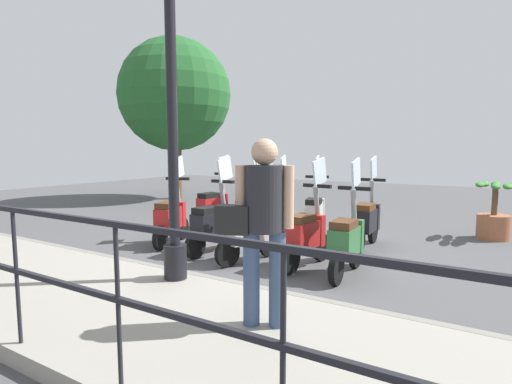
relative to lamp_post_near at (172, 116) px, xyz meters
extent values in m
plane|color=#4C4C4F|center=(2.40, -0.04, -2.03)|extent=(28.00, 28.00, 0.00)
cube|color=gray|center=(-0.80, -0.04, -1.95)|extent=(2.20, 20.00, 0.15)
cube|color=gray|center=(0.25, -0.04, -1.95)|extent=(0.10, 20.00, 0.15)
cube|color=black|center=(-1.80, -0.04, -0.83)|extent=(0.04, 16.00, 0.04)
cube|color=black|center=(-1.80, -0.04, -1.30)|extent=(0.04, 16.00, 0.04)
cylinder|color=black|center=(-1.80, -2.32, -1.35)|extent=(0.03, 0.03, 1.05)
cylinder|color=black|center=(-1.80, -1.18, -1.35)|extent=(0.03, 0.03, 1.05)
cylinder|color=black|center=(-1.80, -0.04, -1.35)|extent=(0.03, 0.03, 1.05)
cylinder|color=black|center=(0.00, 0.00, -1.68)|extent=(0.26, 0.26, 0.40)
cylinder|color=black|center=(0.00, 0.00, 0.18)|extent=(0.12, 0.12, 4.12)
cylinder|color=#384C70|center=(-0.51, -1.61, -1.47)|extent=(0.14, 0.14, 0.82)
cylinder|color=#384C70|center=(-0.59, -1.41, -1.47)|extent=(0.14, 0.14, 0.82)
cylinder|color=#232328|center=(-0.55, -1.51, -0.78)|extent=(0.42, 0.42, 0.55)
sphere|color=tan|center=(-0.55, -1.51, -0.40)|extent=(0.22, 0.22, 0.22)
cylinder|color=tan|center=(-0.47, -1.69, -0.77)|extent=(0.09, 0.09, 0.52)
cylinder|color=tan|center=(-0.63, -1.32, -0.77)|extent=(0.09, 0.09, 0.52)
cube|color=black|center=(-0.70, -1.29, -0.96)|extent=(0.24, 0.31, 0.24)
cylinder|color=brown|center=(6.63, 5.98, -1.00)|extent=(0.36, 0.36, 2.06)
sphere|color=#235B28|center=(6.63, 5.98, 1.40)|extent=(3.66, 3.66, 3.66)
cylinder|color=#9E5B3D|center=(5.07, -3.17, -1.80)|extent=(0.56, 0.56, 0.45)
cylinder|color=brown|center=(5.07, -3.17, -1.33)|extent=(0.10, 0.10, 0.50)
ellipsoid|color=#387A33|center=(5.32, -3.17, -1.03)|extent=(0.56, 0.16, 0.10)
ellipsoid|color=#387A33|center=(4.82, -3.17, -1.03)|extent=(0.56, 0.16, 0.10)
ellipsoid|color=#387A33|center=(5.07, -2.92, -1.03)|extent=(0.56, 0.16, 0.10)
ellipsoid|color=#387A33|center=(5.07, -3.42, -1.03)|extent=(0.56, 0.16, 0.10)
ellipsoid|color=#387A33|center=(5.25, -2.99, -1.03)|extent=(0.56, 0.16, 0.10)
ellipsoid|color=#387A33|center=(4.89, -3.35, -1.03)|extent=(0.56, 0.16, 0.10)
cylinder|color=black|center=(1.99, -1.53, -1.83)|extent=(0.40, 0.09, 0.40)
cylinder|color=black|center=(1.16, -1.54, -1.83)|extent=(0.40, 0.09, 0.40)
cube|color=#2D6B38|center=(1.49, -1.54, -1.55)|extent=(0.60, 0.29, 0.36)
cube|color=#2D6B38|center=(1.78, -1.53, -1.53)|extent=(0.13, 0.30, 0.44)
cube|color=#4C2D19|center=(1.42, -1.54, -1.32)|extent=(0.40, 0.27, 0.10)
cylinder|color=gray|center=(1.84, -1.53, -1.17)|extent=(0.18, 0.07, 0.55)
cube|color=black|center=(1.84, -1.53, -0.90)|extent=(0.07, 0.44, 0.05)
cube|color=silver|center=(1.90, -1.53, -0.70)|extent=(0.39, 0.04, 0.42)
cylinder|color=black|center=(2.07, -0.98, -1.83)|extent=(0.41, 0.13, 0.40)
cylinder|color=black|center=(1.25, -0.87, -1.83)|extent=(0.41, 0.13, 0.40)
cube|color=#B21E1E|center=(1.58, -0.91, -1.55)|extent=(0.63, 0.36, 0.36)
cube|color=#B21E1E|center=(1.87, -0.95, -1.53)|extent=(0.16, 0.31, 0.44)
cube|color=#4C2D19|center=(1.51, -0.90, -1.32)|extent=(0.43, 0.31, 0.10)
cylinder|color=gray|center=(1.93, -0.96, -1.17)|extent=(0.19, 0.09, 0.55)
cube|color=black|center=(1.93, -0.96, -0.90)|extent=(0.12, 0.44, 0.05)
cube|color=silver|center=(1.98, -0.97, -0.70)|extent=(0.39, 0.08, 0.42)
cylinder|color=black|center=(1.88, -0.20, -1.83)|extent=(0.41, 0.19, 0.40)
cylinder|color=black|center=(1.09, 0.02, -1.83)|extent=(0.41, 0.19, 0.40)
cube|color=beige|center=(1.40, -0.07, -1.55)|extent=(0.65, 0.43, 0.36)
cube|color=beige|center=(1.68, -0.15, -1.53)|extent=(0.20, 0.32, 0.44)
cube|color=#4C2D19|center=(1.34, -0.05, -1.32)|extent=(0.46, 0.36, 0.10)
cylinder|color=gray|center=(1.74, -0.16, -1.17)|extent=(0.20, 0.12, 0.55)
cube|color=black|center=(1.74, -0.16, -0.90)|extent=(0.18, 0.44, 0.05)
cube|color=silver|center=(1.80, -0.18, -0.70)|extent=(0.38, 0.14, 0.42)
cylinder|color=black|center=(2.02, 0.65, -1.83)|extent=(0.40, 0.10, 0.40)
cylinder|color=black|center=(1.19, 0.69, -1.83)|extent=(0.40, 0.10, 0.40)
cube|color=black|center=(1.52, 0.67, -1.55)|extent=(0.61, 0.31, 0.36)
cube|color=black|center=(1.81, 0.66, -1.53)|extent=(0.13, 0.31, 0.44)
cube|color=black|center=(1.45, 0.68, -1.32)|extent=(0.41, 0.28, 0.10)
cylinder|color=gray|center=(1.87, 0.66, -1.17)|extent=(0.19, 0.08, 0.55)
cube|color=black|center=(1.87, 0.66, -0.90)|extent=(0.08, 0.44, 0.05)
cube|color=silver|center=(1.93, 0.65, -0.70)|extent=(0.39, 0.05, 0.42)
cylinder|color=black|center=(2.10, 1.75, -1.83)|extent=(0.41, 0.19, 0.40)
cylinder|color=black|center=(1.30, 1.52, -1.83)|extent=(0.41, 0.19, 0.40)
cube|color=#B21E1E|center=(1.62, 1.61, -1.55)|extent=(0.65, 0.43, 0.36)
cube|color=#B21E1E|center=(1.90, 1.69, -1.53)|extent=(0.20, 0.32, 0.44)
cube|color=#4C2D19|center=(1.55, 1.59, -1.32)|extent=(0.46, 0.36, 0.10)
cylinder|color=gray|center=(1.96, 1.71, -1.17)|extent=(0.20, 0.12, 0.55)
cube|color=black|center=(1.96, 1.71, -0.90)|extent=(0.18, 0.44, 0.05)
cube|color=silver|center=(2.02, 1.72, -0.70)|extent=(0.38, 0.14, 0.42)
cylinder|color=black|center=(3.63, -1.34, -1.83)|extent=(0.40, 0.08, 0.40)
cylinder|color=black|center=(2.80, -1.34, -1.83)|extent=(0.40, 0.08, 0.40)
cube|color=black|center=(3.13, -1.34, -1.55)|extent=(0.60, 0.28, 0.36)
cube|color=black|center=(3.42, -1.34, -1.53)|extent=(0.12, 0.30, 0.44)
cube|color=#4C2D19|center=(3.06, -1.34, -1.32)|extent=(0.40, 0.26, 0.10)
cylinder|color=gray|center=(3.48, -1.34, -1.17)|extent=(0.18, 0.07, 0.55)
cube|color=black|center=(3.48, -1.34, -0.90)|extent=(0.06, 0.44, 0.05)
cube|color=silver|center=(3.54, -1.34, -0.70)|extent=(0.39, 0.03, 0.42)
cylinder|color=black|center=(3.83, -0.20, -1.83)|extent=(0.41, 0.18, 0.40)
cylinder|color=black|center=(3.03, -0.42, -1.83)|extent=(0.41, 0.18, 0.40)
cube|color=beige|center=(3.35, -0.33, -1.55)|extent=(0.65, 0.43, 0.36)
cube|color=beige|center=(3.63, -0.26, -1.53)|extent=(0.19, 0.32, 0.44)
cube|color=black|center=(3.28, -0.35, -1.32)|extent=(0.45, 0.36, 0.10)
cylinder|color=gray|center=(3.69, -0.24, -1.17)|extent=(0.19, 0.12, 0.55)
cube|color=black|center=(3.69, -0.24, -0.90)|extent=(0.17, 0.44, 0.05)
cube|color=silver|center=(3.75, -0.22, -0.70)|extent=(0.38, 0.13, 0.42)
cylinder|color=black|center=(3.73, 0.48, -1.83)|extent=(0.41, 0.17, 0.40)
cylinder|color=black|center=(2.92, 0.29, -1.83)|extent=(0.41, 0.17, 0.40)
cube|color=#B7BCC6|center=(3.24, 0.37, -1.55)|extent=(0.65, 0.40, 0.36)
cube|color=#B7BCC6|center=(3.53, 0.43, -1.53)|extent=(0.18, 0.32, 0.44)
cube|color=#4C2D19|center=(3.18, 0.35, -1.32)|extent=(0.45, 0.34, 0.10)
cylinder|color=gray|center=(3.59, 0.44, -1.17)|extent=(0.19, 0.11, 0.55)
cube|color=black|center=(3.59, 0.44, -0.90)|extent=(0.16, 0.44, 0.05)
cube|color=silver|center=(3.64, 0.46, -0.70)|extent=(0.38, 0.11, 0.42)
cylinder|color=black|center=(3.78, 1.11, -1.83)|extent=(0.41, 0.12, 0.40)
cylinder|color=black|center=(2.96, 1.02, -1.83)|extent=(0.41, 0.12, 0.40)
cube|color=navy|center=(3.29, 1.06, -1.55)|extent=(0.63, 0.34, 0.36)
cube|color=navy|center=(3.57, 1.09, -1.53)|extent=(0.15, 0.31, 0.44)
cube|color=black|center=(3.22, 1.05, -1.32)|extent=(0.42, 0.30, 0.10)
cylinder|color=gray|center=(3.63, 1.09, -1.17)|extent=(0.19, 0.09, 0.55)
cube|color=black|center=(3.63, 1.09, -0.90)|extent=(0.11, 0.44, 0.05)
cube|color=silver|center=(3.69, 1.10, -0.70)|extent=(0.39, 0.07, 0.42)
cylinder|color=black|center=(3.62, 1.79, -1.83)|extent=(0.41, 0.13, 0.40)
cylinder|color=black|center=(2.80, 1.90, -1.83)|extent=(0.41, 0.13, 0.40)
cube|color=#B21E1E|center=(3.13, 1.86, -1.55)|extent=(0.63, 0.36, 0.36)
cube|color=#B21E1E|center=(3.42, 1.82, -1.53)|extent=(0.16, 0.31, 0.44)
cube|color=black|center=(3.06, 1.87, -1.32)|extent=(0.43, 0.31, 0.10)
cylinder|color=gray|center=(3.48, 1.81, -1.17)|extent=(0.19, 0.09, 0.55)
cube|color=black|center=(3.48, 1.81, -0.90)|extent=(0.12, 0.44, 0.05)
cube|color=silver|center=(3.53, 1.80, -0.70)|extent=(0.39, 0.08, 0.42)
camera|label=1|loc=(-3.40, -3.13, -0.37)|focal=28.00mm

